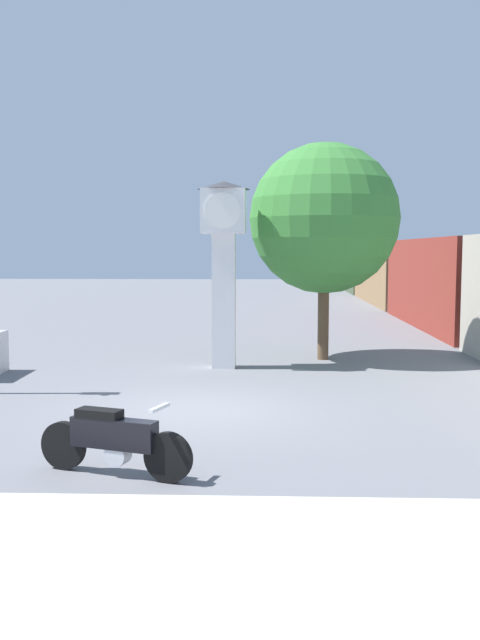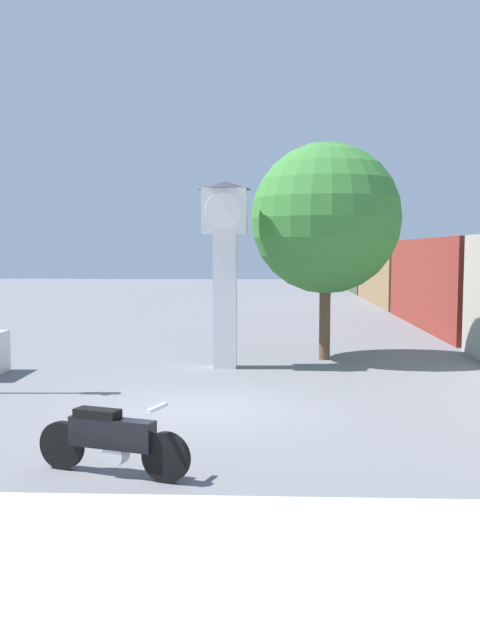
% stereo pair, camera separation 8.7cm
% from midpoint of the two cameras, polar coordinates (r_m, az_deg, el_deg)
% --- Properties ---
extents(ground_plane, '(120.00, 120.00, 0.00)m').
position_cam_midpoint_polar(ground_plane, '(13.41, -3.75, -7.17)').
color(ground_plane, slate).
extents(sidewalk_strip, '(36.00, 6.00, 0.10)m').
position_cam_midpoint_polar(sidewalk_strip, '(6.01, -12.20, -23.51)').
color(sidewalk_strip, '#BCB7A8').
rests_on(sidewalk_strip, ground_plane).
extents(motorcycle, '(2.15, 0.86, 0.98)m').
position_cam_midpoint_polar(motorcycle, '(9.64, -10.33, -9.45)').
color(motorcycle, black).
rests_on(motorcycle, ground_plane).
extents(clock_tower, '(1.31, 1.31, 4.66)m').
position_cam_midpoint_polar(clock_tower, '(17.87, -1.44, 6.05)').
color(clock_tower, white).
rests_on(clock_tower, ground_plane).
extents(freight_train, '(2.80, 50.07, 3.40)m').
position_cam_midpoint_polar(freight_train, '(34.88, 13.88, 3.37)').
color(freight_train, '#ADA393').
rests_on(freight_train, ground_plane).
extents(street_tree, '(4.01, 4.01, 5.81)m').
position_cam_midpoint_polar(street_tree, '(19.37, 6.64, 8.04)').
color(street_tree, brown).
rests_on(street_tree, ground_plane).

